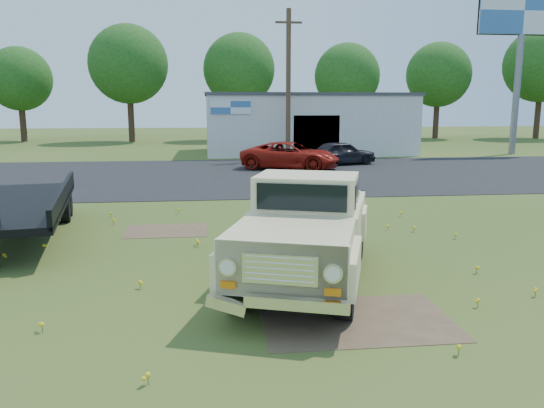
{
  "coord_description": "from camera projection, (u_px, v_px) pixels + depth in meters",
  "views": [
    {
      "loc": [
        -0.73,
        -10.71,
        3.36
      ],
      "look_at": [
        0.61,
        1.0,
        1.15
      ],
      "focal_mm": 35.0,
      "sensor_mm": 36.0,
      "label": 1
    }
  ],
  "objects": [
    {
      "name": "dirt_patch_a",
      "position": [
        356.0,
        320.0,
        8.4
      ],
      "size": [
        3.0,
        2.0,
        0.01
      ],
      "primitive_type": "cube",
      "color": "brown",
      "rests_on": "ground"
    },
    {
      "name": "treeline_d",
      "position": [
        239.0,
        70.0,
        49.71
      ],
      "size": [
        6.72,
        6.72,
        10.0
      ],
      "color": "#3D281B",
      "rests_on": "ground"
    },
    {
      "name": "red_pickup",
      "position": [
        290.0,
        156.0,
        27.91
      ],
      "size": [
        5.67,
        4.19,
        1.43
      ],
      "primitive_type": "imported",
      "rotation": [
        0.0,
        0.0,
        1.17
      ],
      "color": "maroon",
      "rests_on": "ground"
    },
    {
      "name": "vintage_pickup_truck",
      "position": [
        306.0,
        228.0,
        10.14
      ],
      "size": [
        3.92,
        6.14,
        2.08
      ],
      "primitive_type": null,
      "rotation": [
        0.0,
        0.0,
        -0.32
      ],
      "color": "beige",
      "rests_on": "ground"
    },
    {
      "name": "ground",
      "position": [
        249.0,
        267.0,
        11.16
      ],
      "size": [
        140.0,
        140.0,
        0.0
      ],
      "primitive_type": "plane",
      "color": "#374D18",
      "rests_on": "ground"
    },
    {
      "name": "dark_sedan",
      "position": [
        342.0,
        153.0,
        30.04
      ],
      "size": [
        4.19,
        2.63,
        1.33
      ],
      "primitive_type": "imported",
      "rotation": [
        0.0,
        0.0,
        1.86
      ],
      "color": "black",
      "rests_on": "ground"
    },
    {
      "name": "utility_pole_mid",
      "position": [
        288.0,
        84.0,
        32.24
      ],
      "size": [
        1.6,
        0.3,
        9.0
      ],
      "color": "#42311F",
      "rests_on": "ground"
    },
    {
      "name": "commercial_building",
      "position": [
        306.0,
        123.0,
        37.8
      ],
      "size": [
        14.2,
        8.2,
        4.15
      ],
      "color": "beige",
      "rests_on": "ground"
    },
    {
      "name": "flatbed_trailer",
      "position": [
        15.0,
        199.0,
        13.5
      ],
      "size": [
        3.67,
        7.59,
        1.98
      ],
      "primitive_type": null,
      "rotation": [
        0.0,
        0.0,
        0.18
      ],
      "color": "black",
      "rests_on": "ground"
    },
    {
      "name": "treeline_g",
      "position": [
        542.0,
        65.0,
        52.44
      ],
      "size": [
        7.36,
        7.36,
        10.95
      ],
      "color": "#3D281B",
      "rests_on": "ground"
    },
    {
      "name": "dirt_patch_b",
      "position": [
        166.0,
        231.0,
        14.36
      ],
      "size": [
        2.2,
        1.6,
        0.01
      ],
      "primitive_type": "cube",
      "color": "brown",
      "rests_on": "ground"
    },
    {
      "name": "asphalt_lot",
      "position": [
        227.0,
        175.0,
        25.81
      ],
      "size": [
        90.0,
        14.0,
        0.02
      ],
      "primitive_type": "cube",
      "color": "black",
      "rests_on": "ground"
    },
    {
      "name": "treeline_b",
      "position": [
        19.0,
        79.0,
        48.15
      ],
      "size": [
        5.76,
        5.76,
        8.57
      ],
      "color": "#3D281B",
      "rests_on": "ground"
    },
    {
      "name": "treeline_c",
      "position": [
        128.0,
        64.0,
        47.57
      ],
      "size": [
        7.04,
        7.04,
        10.47
      ],
      "color": "#3D281B",
      "rests_on": "ground"
    },
    {
      "name": "treeline_f",
      "position": [
        438.0,
        75.0,
        52.97
      ],
      "size": [
        6.4,
        6.4,
        9.52
      ],
      "color": "#3D281B",
      "rests_on": "ground"
    },
    {
      "name": "treeline_e",
      "position": [
        347.0,
        76.0,
        49.48
      ],
      "size": [
        6.08,
        6.08,
        9.04
      ],
      "color": "#3D281B",
      "rests_on": "ground"
    },
    {
      "name": "billboard",
      "position": [
        522.0,
        26.0,
        35.28
      ],
      "size": [
        6.1,
        0.45,
        11.05
      ],
      "color": "slate",
      "rests_on": "ground"
    }
  ]
}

